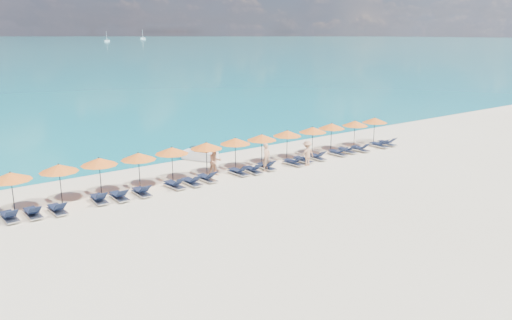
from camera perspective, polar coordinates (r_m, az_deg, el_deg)
ground at (r=29.96m, az=3.43°, el=-3.37°), size 1400.00×1400.00×0.00m
sailboat_near at (r=524.05m, az=-16.68°, el=12.97°), size 5.23×1.74×9.59m
sailboat_far at (r=678.46m, az=-12.82°, el=13.43°), size 6.72×2.24×12.33m
jetski at (r=36.92m, az=-6.40°, el=0.61°), size 2.08×2.77×0.93m
beachgoer_a at (r=33.61m, az=1.21°, el=0.33°), size 0.82×0.69×1.92m
beachgoer_b at (r=32.58m, az=-4.71°, el=-0.20°), size 0.96×0.60×1.89m
beachgoer_c at (r=35.16m, az=5.86°, el=0.78°), size 1.18×0.60×1.79m
umbrella_0 at (r=28.30m, az=-26.25°, el=-1.69°), size 2.10×2.10×2.28m
umbrella_1 at (r=28.95m, az=-21.61°, el=-0.87°), size 2.10×2.10×2.28m
umbrella_2 at (r=29.65m, az=-17.50°, el=-0.17°), size 2.10×2.10×2.28m
umbrella_3 at (r=30.27m, az=-13.30°, el=0.41°), size 2.10×2.10×2.28m
umbrella_4 at (r=31.34m, az=-9.61°, el=1.07°), size 2.10×2.10×2.28m
umbrella_5 at (r=32.39m, az=-5.70°, el=1.64°), size 2.10×2.10×2.28m
umbrella_6 at (r=33.64m, az=-2.39°, el=2.18°), size 2.10×2.10×2.28m
umbrella_7 at (r=34.80m, az=0.66°, el=2.61°), size 2.10×2.10×2.28m
umbrella_8 at (r=36.26m, az=3.58°, el=3.06°), size 2.10×2.10×2.28m
umbrella_9 at (r=37.78m, az=6.50°, el=3.46°), size 2.10×2.10×2.28m
umbrella_10 at (r=39.47m, az=8.64°, el=3.86°), size 2.10×2.10×2.28m
umbrella_11 at (r=40.97m, az=11.25°, el=4.13°), size 2.10×2.10×2.28m
umbrella_12 at (r=42.79m, az=13.42°, el=4.45°), size 2.10×2.10×2.28m
lounger_0 at (r=27.88m, az=-26.35°, el=-5.78°), size 0.71×1.73×0.66m
lounger_1 at (r=27.91m, az=-24.15°, el=-5.51°), size 0.66×1.72×0.66m
lounger_2 at (r=27.97m, az=-21.75°, el=-5.22°), size 0.72×1.73×0.66m
lounger_3 at (r=28.89m, az=-17.51°, el=-4.23°), size 0.70×1.73×0.66m
lounger_4 at (r=29.04m, az=-15.37°, el=-3.98°), size 0.64×1.71×0.66m
lounger_5 at (r=29.49m, az=-12.94°, el=-3.54°), size 0.63×1.70×0.66m
lounger_6 at (r=30.47m, az=-9.30°, el=-2.77°), size 0.78×1.75×0.66m
lounger_7 at (r=30.90m, az=-7.35°, el=-2.45°), size 0.68×1.72×0.66m
lounger_8 at (r=31.57m, az=-5.64°, el=-2.04°), size 0.72×1.73×0.66m
lounger_9 at (r=32.85m, az=-2.00°, el=-1.32°), size 0.74×1.74×0.66m
lounger_10 at (r=33.27m, az=-0.38°, el=-1.11°), size 0.70×1.73×0.66m
lounger_11 at (r=34.13m, az=1.19°, el=-0.71°), size 0.67×1.72×0.66m
lounger_12 at (r=35.30m, az=4.28°, el=-0.23°), size 0.76×1.74×0.66m
lounger_13 at (r=36.14m, az=5.39°, el=0.09°), size 0.72×1.73×0.66m
lounger_14 at (r=37.03m, az=6.96°, el=0.40°), size 0.73×1.74×0.66m
lounger_15 at (r=38.51m, az=9.35°, el=0.86°), size 0.67×1.72×0.66m
lounger_16 at (r=39.41m, az=10.36°, el=1.13°), size 0.73×1.74×0.66m
lounger_17 at (r=40.14m, az=11.84°, el=1.29°), size 0.64×1.71×0.66m
lounger_18 at (r=41.90m, az=13.93°, el=1.72°), size 0.65×1.71×0.66m
lounger_19 at (r=42.73m, az=14.76°, el=1.91°), size 0.66×1.71×0.66m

